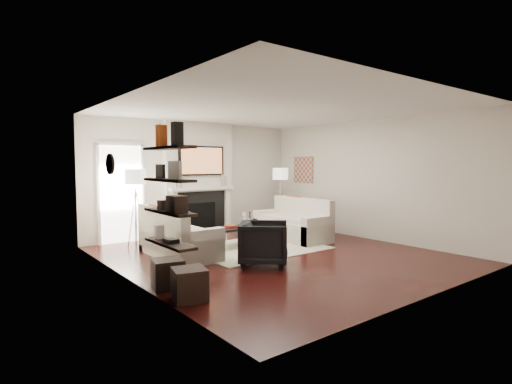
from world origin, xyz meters
TOP-DOWN VIEW (x-y plane):
  - room_envelope at (0.00, 0.00)m, footprint 6.00×6.00m
  - chimney_breast at (0.00, 2.88)m, footprint 1.80×0.25m
  - fireplace_surround at (0.00, 2.74)m, footprint 1.30×0.02m
  - firebox at (0.00, 2.73)m, footprint 0.75×0.02m
  - mantel_pilaster_l at (-0.72, 2.71)m, footprint 0.12×0.08m
  - mantel_pilaster_r at (0.72, 2.71)m, footprint 0.12×0.08m
  - mantel_shelf at (0.00, 2.69)m, footprint 1.70×0.18m
  - tv_body at (0.00, 2.71)m, footprint 1.20×0.06m
  - tv_screen at (0.00, 2.68)m, footprint 1.10×0.00m
  - candlestick_l_tall at (-0.55, 2.70)m, footprint 0.04×0.04m
  - candlestick_l_short at (-0.68, 2.70)m, footprint 0.04×0.04m
  - candlestick_r_tall at (0.55, 2.70)m, footprint 0.04×0.04m
  - candlestick_r_short at (0.68, 2.70)m, footprint 0.04×0.04m
  - hallway_panel at (-1.85, 2.98)m, footprint 0.90×0.02m
  - door_trim_l at (-2.33, 2.96)m, footprint 0.06×0.06m
  - door_trim_r at (-1.37, 2.96)m, footprint 0.06×0.06m
  - door_trim_top at (-1.85, 2.96)m, footprint 1.02×0.06m
  - rug at (0.07, 0.71)m, footprint 2.60×2.00m
  - loveseat_left_base at (-1.46, 1.03)m, footprint 0.85×1.80m
  - loveseat_left_back at (-1.80, 1.03)m, footprint 0.18×1.80m
  - loveseat_left_arm_n at (-1.46, 0.22)m, footprint 0.85×0.18m
  - loveseat_left_arm_s at (-1.46, 1.84)m, footprint 0.85×0.18m
  - loveseat_left_cushion at (-1.41, 1.03)m, footprint 0.63×1.44m
  - pillow_left_orange at (-1.80, 1.33)m, footprint 0.10×0.42m
  - pillow_left_charcoal at (-1.80, 0.73)m, footprint 0.10×0.40m
  - loveseat_right_base at (1.31, 0.96)m, footprint 0.85×1.80m
  - loveseat_right_back at (1.64, 0.96)m, footprint 0.18×1.80m
  - loveseat_right_arm_n at (1.31, 0.15)m, footprint 0.85×0.18m
  - loveseat_right_arm_s at (1.31, 1.77)m, footprint 0.85×0.18m
  - loveseat_right_cushion at (1.26, 0.96)m, footprint 0.63×1.44m
  - pillow_right_orange at (1.64, 1.26)m, footprint 0.10×0.42m
  - pillow_right_charcoal at (1.64, 0.66)m, footprint 0.10×0.40m
  - coffee_table at (-0.07, 1.02)m, footprint 1.10×0.55m
  - coffee_leg_nw at (-0.57, 0.80)m, footprint 0.02×0.02m
  - coffee_leg_ne at (0.43, 0.80)m, footprint 0.02×0.02m
  - coffee_leg_sw at (-0.57, 1.24)m, footprint 0.02×0.02m
  - coffee_leg_se at (0.43, 1.24)m, footprint 0.02×0.02m
  - hurricane_glass at (0.08, 1.02)m, footprint 0.18×0.18m
  - hurricane_candle at (0.08, 1.02)m, footprint 0.10×0.10m
  - copper_bowl at (-0.32, 1.02)m, footprint 0.27×0.27m
  - armchair at (-0.62, -0.42)m, footprint 1.07×1.07m
  - lamp_left_post at (-1.85, 2.13)m, footprint 0.02×0.02m
  - lamp_left_shade at (-1.85, 2.13)m, footprint 0.40×0.40m
  - lamp_left_leg_a at (-1.74, 2.13)m, footprint 0.25×0.02m
  - lamp_left_leg_b at (-1.91, 2.22)m, footprint 0.14×0.22m
  - lamp_left_leg_c at (-1.91, 2.03)m, footprint 0.14×0.22m
  - lamp_right_post at (2.05, 2.21)m, footprint 0.02×0.02m
  - lamp_right_shade at (2.05, 2.21)m, footprint 0.40×0.40m
  - lamp_right_leg_a at (2.16, 2.21)m, footprint 0.25×0.02m
  - lamp_right_leg_b at (2.00, 2.31)m, footprint 0.14×0.22m
  - lamp_right_leg_c at (1.99, 2.11)m, footprint 0.14×0.22m
  - console_top at (2.57, 1.82)m, footprint 0.35×1.20m
  - console_leg_n at (2.57, 1.27)m, footprint 0.30×0.04m
  - console_leg_s at (2.57, 2.37)m, footprint 0.30×0.04m
  - wall_art at (2.73, 2.05)m, footprint 0.03×0.70m
  - shelf_bottom at (-2.62, -1.00)m, footprint 0.25×1.00m
  - shelf_lower at (-2.62, -1.00)m, footprint 0.25×1.00m
  - shelf_upper at (-2.62, -1.00)m, footprint 0.25×1.00m
  - shelf_top at (-2.62, -1.00)m, footprint 0.25×1.00m
  - decor_magfile_a at (-2.62, -1.25)m, footprint 0.12×0.10m
  - decor_magfile_b at (-2.62, -0.81)m, footprint 0.12×0.10m
  - decor_frame_a at (-2.62, -1.17)m, footprint 0.04×0.30m
  - decor_frame_b at (-2.62, -0.76)m, footprint 0.04×0.22m
  - decor_wine_rack at (-2.62, -1.21)m, footprint 0.18×0.25m
  - decor_box_small at (-2.62, -0.86)m, footprint 0.15×0.12m
  - decor_books at (-2.62, -1.04)m, footprint 0.14×0.20m
  - decor_box_tall at (-2.62, -0.69)m, footprint 0.10×0.10m
  - clock_rim at (-2.73, 0.90)m, footprint 0.04×0.34m
  - clock_face at (-2.71, 0.90)m, footprint 0.01×0.29m
  - ottoman_near at (-2.47, -0.61)m, footprint 0.48×0.48m
  - ottoman_far at (-2.47, -1.23)m, footprint 0.49×0.49m

SIDE VIEW (x-z plane):
  - rug at x=0.07m, z-range 0.00..0.01m
  - coffee_leg_nw at x=-0.57m, z-range 0.00..0.38m
  - coffee_leg_ne at x=0.43m, z-range 0.00..0.38m
  - coffee_leg_sw at x=-0.57m, z-range 0.00..0.38m
  - coffee_leg_se at x=0.43m, z-range 0.00..0.38m
  - ottoman_near at x=-2.47m, z-range 0.00..0.40m
  - ottoman_far at x=-2.47m, z-range 0.00..0.40m
  - loveseat_left_base at x=-1.46m, z-range 0.00..0.42m
  - loveseat_right_base at x=1.31m, z-range 0.00..0.42m
  - loveseat_left_arm_n at x=-1.46m, z-range 0.00..0.60m
  - loveseat_left_arm_s at x=-1.46m, z-range 0.00..0.60m
  - loveseat_right_arm_n at x=1.31m, z-range 0.00..0.60m
  - loveseat_right_arm_s at x=1.31m, z-range 0.00..0.60m
  - console_leg_n at x=2.57m, z-range 0.00..0.71m
  - console_leg_s at x=2.57m, z-range 0.00..0.71m
  - coffee_table at x=-0.07m, z-range 0.38..0.42m
  - armchair at x=-0.62m, z-range 0.00..0.81m
  - copper_bowl at x=-0.32m, z-range 0.42..0.47m
  - firebox at x=0.00m, z-range 0.12..0.78m
  - loveseat_left_cushion at x=-1.41m, z-range 0.42..0.52m
  - loveseat_right_cushion at x=1.26m, z-range 0.42..0.52m
  - hurricane_candle at x=0.08m, z-range 0.42..0.57m
  - fireplace_surround at x=0.00m, z-range 0.00..1.04m
  - loveseat_left_back at x=-1.80m, z-range 0.13..0.93m
  - loveseat_right_back at x=1.64m, z-range 0.13..0.93m
  - mantel_pilaster_l at x=-0.72m, z-range 0.00..1.10m
  - mantel_pilaster_r at x=0.72m, z-range 0.00..1.10m
  - hurricane_glass at x=0.08m, z-range 0.40..0.72m
  - lamp_left_leg_a at x=-1.74m, z-range -0.02..1.22m
  - lamp_left_leg_b at x=-1.91m, z-range -0.02..1.22m
  - lamp_left_leg_c at x=-1.91m, z-range -0.02..1.22m
  - lamp_right_leg_a at x=2.16m, z-range -0.02..1.22m
  - lamp_right_leg_b at x=2.00m, z-range -0.02..1.22m
  - lamp_right_leg_c at x=1.99m, z-range -0.02..1.22m
  - lamp_left_post at x=-1.85m, z-range 0.00..1.20m
  - lamp_right_post at x=2.05m, z-range 0.00..1.20m
  - shelf_bottom at x=-2.62m, z-range 0.68..0.72m
  - pillow_left_charcoal at x=-1.80m, z-range 0.52..0.92m
  - pillow_right_charcoal at x=1.64m, z-range 0.52..0.92m
  - pillow_left_orange at x=-1.80m, z-range 0.52..0.94m
  - pillow_right_orange at x=1.64m, z-range 0.52..0.94m
  - console_top at x=2.57m, z-range 0.71..0.75m
  - decor_books at x=-2.62m, z-range 0.72..0.77m
  - decor_box_tall at x=-2.62m, z-range 0.72..0.90m
  - door_trim_l at x=-2.33m, z-range -0.03..2.13m
  - door_trim_r at x=-1.37m, z-range -0.03..2.13m
  - hallway_panel at x=-1.85m, z-range 0.00..2.10m
  - shelf_lower at x=-2.62m, z-range 1.08..1.12m
  - mantel_shelf at x=0.00m, z-range 1.09..1.16m
  - decor_box_small at x=-2.62m, z-range 1.12..1.24m
  - decor_wine_rack at x=-2.62m, z-range 1.12..1.32m
  - candlestick_l_short at x=-0.68m, z-range 1.15..1.40m
  - candlestick_r_short at x=0.68m, z-range 1.15..1.40m
  - candlestick_l_tall at x=-0.55m, z-range 1.16..1.45m
  - candlestick_r_tall at x=0.55m, z-range 1.16..1.45m
  - room_envelope at x=0.00m, z-range -1.65..4.35m
  - chimney_breast at x=0.00m, z-range 0.00..2.70m
  - lamp_left_shade at x=-1.85m, z-range 1.30..1.60m
  - lamp_right_shade at x=2.05m, z-range 1.30..1.60m
  - shelf_upper at x=-2.62m, z-range 1.48..1.52m
  - wall_art at x=2.73m, z-range 1.20..1.90m
  - decor_frame_b at x=-2.62m, z-range 1.52..1.70m
  - decor_frame_a at x=-2.62m, z-range 1.52..1.74m
  - clock_rim at x=-2.73m, z-range 1.53..1.87m
  - clock_face at x=-2.71m, z-range 1.55..1.84m
  - tv_screen at x=0.00m, z-range 1.47..2.09m
  - tv_body at x=0.00m, z-range 1.43..2.13m
  - shelf_top at x=-2.62m, z-range 1.88..1.92m
  - decor_magfile_a at x=-2.62m, z-range 1.92..2.20m
  - decor_magfile_b at x=-2.62m, z-range 1.92..2.20m
  - door_trim_top at x=-1.85m, z-range 2.10..2.16m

